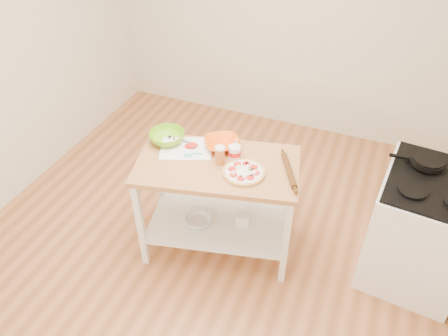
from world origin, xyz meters
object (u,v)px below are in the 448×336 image
gas_stove (421,228)px  shelf_bin (243,218)px  spatula (193,154)px  shelf_glass_bowl (199,220)px  rolling_pin (289,170)px  prep_island (218,188)px  pizza (244,172)px  cutting_board (186,148)px  green_bowl (167,137)px  yogurt_tub (235,153)px  knife (179,140)px  skillet (427,161)px  beer_pint (220,155)px  orange_bowl (222,144)px

gas_stove → shelf_bin: size_ratio=10.35×
spatula → shelf_glass_bowl: bearing=-70.8°
shelf_bin → rolling_pin: bearing=2.8°
prep_island → rolling_pin: rolling_pin is taller
shelf_glass_bowl → spatula: bearing=129.5°
prep_island → pizza: size_ratio=4.33×
cutting_board → green_bowl: (-0.18, 0.03, 0.04)m
green_bowl → yogurt_tub: size_ratio=1.39×
green_bowl → cutting_board: bearing=-9.8°
prep_island → knife: knife is taller
skillet → cutting_board: skillet is taller
knife → shelf_glass_bowl: knife is taller
pizza → cutting_board: size_ratio=0.64×
green_bowl → shelf_glass_bowl: bearing=-27.4°
prep_island → pizza: pizza is taller
beer_pint → shelf_bin: (0.17, 0.07, -0.66)m
gas_stove → cutting_board: size_ratio=2.30×
gas_stove → orange_bowl: 1.66m
gas_stove → knife: bearing=-168.5°
green_bowl → yogurt_tub: bearing=-0.5°
spatula → rolling_pin: (0.74, 0.08, 0.01)m
prep_island → beer_pint: beer_pint is taller
pizza → knife: 0.65m
orange_bowl → shelf_bin: 0.68m
rolling_pin → shelf_glass_bowl: rolling_pin is taller
cutting_board → knife: 0.11m
skillet → pizza: skillet is taller
orange_bowl → prep_island: bearing=-77.1°
orange_bowl → yogurt_tub: (0.14, -0.10, 0.02)m
cutting_board → rolling_pin: bearing=-20.2°
rolling_pin → shelf_bin: 0.70m
gas_stove → shelf_bin: bearing=-163.3°
gas_stove → pizza: (-1.32, -0.39, 0.44)m
spatula → green_bowl: bearing=139.8°
orange_bowl → rolling_pin: bearing=-11.0°
gas_stove → beer_pint: bearing=-162.1°
orange_bowl → beer_pint: 0.21m
prep_island → shelf_glass_bowl: bearing=-157.7°
pizza → cutting_board: (-0.53, 0.12, -0.01)m
prep_island → pizza: 0.35m
knife → green_bowl: 0.10m
green_bowl → pizza: bearing=-12.1°
knife → beer_pint: beer_pint is taller
pizza → shelf_glass_bowl: size_ratio=1.36×
gas_stove → yogurt_tub: 1.54m
cutting_board → spatula: 0.11m
shelf_bin → cutting_board: bearing=-180.0°
shelf_glass_bowl → rolling_pin: bearing=13.1°
knife → orange_bowl: orange_bowl is taller
pizza → spatula: bearing=173.0°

